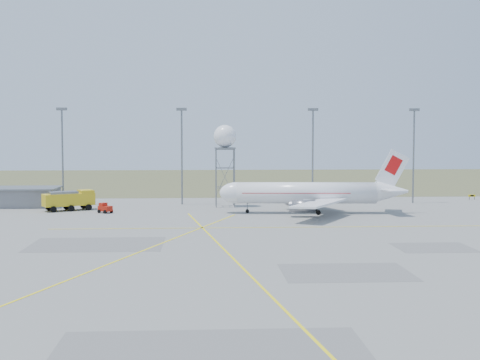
{
  "coord_description": "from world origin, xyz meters",
  "views": [
    {
      "loc": [
        -5.5,
        -76.05,
        15.11
      ],
      "look_at": [
        0.93,
        40.0,
        6.98
      ],
      "focal_mm": 50.0,
      "sensor_mm": 36.0,
      "label": 1
    }
  ],
  "objects": [
    {
      "name": "airliner_main",
      "position": [
        14.61,
        48.99,
        3.75
      ],
      "size": [
        35.96,
        34.88,
        12.23
      ],
      "rotation": [
        0.0,
        0.0,
        3.07
      ],
      "color": "white",
      "rests_on": "ground"
    },
    {
      "name": "mast_d",
      "position": [
        40.0,
        66.0,
        12.07
      ],
      "size": [
        2.2,
        0.5,
        20.5
      ],
      "color": "slate",
      "rests_on": "ground"
    },
    {
      "name": "mast_b",
      "position": [
        -10.0,
        66.0,
        12.07
      ],
      "size": [
        2.2,
        0.5,
        20.5
      ],
      "color": "slate",
      "rests_on": "ground"
    },
    {
      "name": "ground",
      "position": [
        0.0,
        0.0,
        0.0
      ],
      "size": [
        400.0,
        400.0,
        0.0
      ],
      "primitive_type": "plane",
      "color": "gray",
      "rests_on": "ground"
    },
    {
      "name": "taxi_sign_near",
      "position": [
        55.6,
        72.0,
        0.89
      ],
      "size": [
        1.6,
        0.17,
        1.2
      ],
      "color": "black",
      "rests_on": "ground"
    },
    {
      "name": "grass_strip",
      "position": [
        0.0,
        140.0,
        0.01
      ],
      "size": [
        400.0,
        120.0,
        0.03
      ],
      "primitive_type": "cube",
      "color": "#4D5931",
      "rests_on": "ground"
    },
    {
      "name": "building_grey",
      "position": [
        -45.0,
        64.0,
        1.97
      ],
      "size": [
        19.0,
        10.0,
        3.9
      ],
      "color": "gray",
      "rests_on": "ground"
    },
    {
      "name": "mast_a",
      "position": [
        -35.0,
        66.0,
        12.07
      ],
      "size": [
        2.2,
        0.5,
        20.5
      ],
      "color": "slate",
      "rests_on": "ground"
    },
    {
      "name": "radar_tower",
      "position": [
        -0.99,
        61.28,
        9.46
      ],
      "size": [
        4.66,
        4.66,
        16.86
      ],
      "color": "slate",
      "rests_on": "ground"
    },
    {
      "name": "baggage_tug",
      "position": [
        -24.17,
        51.4,
        0.72
      ],
      "size": [
        2.99,
        2.94,
        1.91
      ],
      "rotation": [
        0.0,
        0.0,
        -0.66
      ],
      "color": "#AD1A0C",
      "rests_on": "ground"
    },
    {
      "name": "mast_c",
      "position": [
        18.0,
        66.0,
        12.07
      ],
      "size": [
        2.2,
        0.5,
        20.5
      ],
      "color": "slate",
      "rests_on": "ground"
    },
    {
      "name": "fire_truck",
      "position": [
        -31.62,
        55.96,
        1.88
      ],
      "size": [
        10.17,
        7.4,
        3.91
      ],
      "rotation": [
        0.0,
        0.0,
        0.48
      ],
      "color": "gold",
      "rests_on": "ground"
    }
  ]
}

